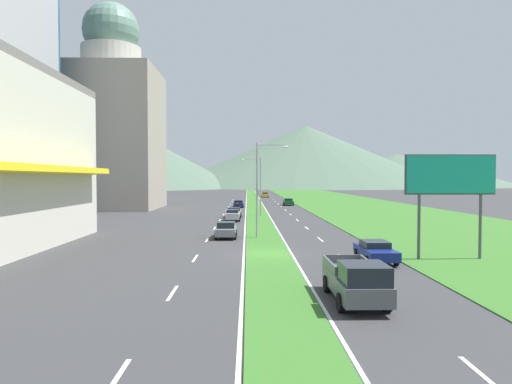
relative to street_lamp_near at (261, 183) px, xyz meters
name	(u,v)px	position (x,y,z in m)	size (l,w,h in m)	color
ground_plane	(268,254)	(0.27, -8.82, -5.08)	(600.00, 600.00, 0.00)	#38383A
grass_median	(255,205)	(0.27, 51.18, -5.05)	(3.20, 240.00, 0.06)	#387028
grass_verge_right	(353,205)	(20.87, 51.18, -5.05)	(24.00, 240.00, 0.06)	#387028
lane_dash_left_0	(115,380)	(-4.83, -28.82, -5.07)	(0.16, 2.80, 0.01)	silver
lane_dash_left_1	(172,293)	(-4.83, -19.59, -5.07)	(0.16, 2.80, 0.01)	silver
lane_dash_left_2	(195,258)	(-4.83, -10.36, -5.07)	(0.16, 2.80, 0.01)	silver
lane_dash_left_3	(207,240)	(-4.83, -1.13, -5.07)	(0.16, 2.80, 0.01)	silver
lane_dash_left_4	(215,228)	(-4.83, 8.10, -5.07)	(0.16, 2.80, 0.01)	silver
lane_dash_left_5	(220,220)	(-4.83, 17.33, -5.07)	(0.16, 2.80, 0.01)	silver
lane_dash_left_6	(224,214)	(-4.83, 26.56, -5.07)	(0.16, 2.80, 0.01)	silver
lane_dash_left_7	(227,210)	(-4.83, 35.79, -5.07)	(0.16, 2.80, 0.01)	silver
lane_dash_left_8	(229,207)	(-4.83, 45.02, -5.07)	(0.16, 2.80, 0.01)	silver
lane_dash_left_9	(231,204)	(-4.83, 54.25, -5.07)	(0.16, 2.80, 0.01)	silver
lane_dash_left_10	(232,202)	(-4.83, 63.48, -5.07)	(0.16, 2.80, 0.01)	silver
lane_dash_left_11	(233,200)	(-4.83, 72.71, -5.07)	(0.16, 2.80, 0.01)	silver
lane_dash_right_0	(484,377)	(5.37, -28.82, -5.07)	(0.16, 2.80, 0.01)	silver
lane_dash_right_1	(383,292)	(5.37, -19.59, -5.07)	(0.16, 2.80, 0.01)	silver
lane_dash_right_2	(342,258)	(5.37, -10.36, -5.07)	(0.16, 2.80, 0.01)	silver
lane_dash_right_3	(320,239)	(5.37, -1.13, -5.07)	(0.16, 2.80, 0.01)	silver
lane_dash_right_4	(307,228)	(5.37, 8.10, -5.07)	(0.16, 2.80, 0.01)	silver
lane_dash_right_5	(297,220)	(5.37, 17.33, -5.07)	(0.16, 2.80, 0.01)	silver
lane_dash_right_6	(291,214)	(5.37, 26.56, -5.07)	(0.16, 2.80, 0.01)	silver
lane_dash_right_7	(285,210)	(5.37, 35.79, -5.07)	(0.16, 2.80, 0.01)	silver
lane_dash_right_8	(281,207)	(5.37, 45.02, -5.07)	(0.16, 2.80, 0.01)	silver
lane_dash_right_9	(278,204)	(5.37, 54.25, -5.07)	(0.16, 2.80, 0.01)	silver
lane_dash_right_10	(275,202)	(5.37, 63.48, -5.07)	(0.16, 2.80, 0.01)	silver
lane_dash_right_11	(273,200)	(5.37, 72.71, -5.07)	(0.16, 2.80, 0.01)	silver
edge_line_median_left	(246,205)	(-1.48, 51.18, -5.07)	(0.16, 240.00, 0.01)	silver
edge_line_median_right	(263,205)	(2.02, 51.18, -5.07)	(0.16, 240.00, 0.01)	silver
domed_building	(112,122)	(-25.85, 40.66, 10.61)	(16.65, 16.65, 37.17)	#9E9384
midrise_colored	(130,149)	(-32.89, 79.86, 8.29)	(12.21, 12.21, 26.74)	#B7B2A8
hill_far_left	(114,155)	(-77.17, 213.96, 13.90)	(144.28, 144.28, 37.95)	#516B56
hill_far_center	(306,156)	(37.65, 254.56, 15.17)	(184.01, 184.01, 40.48)	#516B56
hill_far_right	(396,170)	(103.43, 269.44, 6.20)	(161.13, 161.13, 22.55)	#516B56
street_lamp_near	(261,183)	(0.00, 0.00, 0.00)	(2.99, 0.28, 8.76)	#99999E
street_lamp_mid	(258,182)	(0.38, 23.80, -0.14)	(2.90, 0.33, 8.50)	#99999E
billboard_roadside	(451,179)	(12.49, -11.19, 0.39)	(6.20, 0.28, 7.14)	#4C4C51
car_0	(226,230)	(-3.20, 0.08, -4.32)	(1.96, 4.12, 1.50)	slate
car_1	(265,195)	(3.89, 87.66, -4.34)	(2.01, 4.64, 1.41)	yellow
car_2	(234,212)	(-3.10, 21.50, -4.35)	(2.04, 4.13, 1.38)	slate
car_3	(239,204)	(-2.89, 43.14, -4.36)	(1.93, 4.54, 1.37)	navy
car_4	(233,215)	(-3.12, 16.38, -4.30)	(1.91, 4.03, 1.49)	#B2B2B7
car_5	(288,202)	(7.13, 49.40, -4.35)	(1.97, 4.63, 1.41)	#0C5128
car_6	(375,251)	(7.29, -11.67, -4.36)	(2.04, 4.59, 1.35)	navy
pickup_truck_0	(356,281)	(3.60, -21.48, -4.09)	(2.18, 5.40, 2.00)	#515459
motorcycle_rider	(237,209)	(-2.75, 27.07, -4.33)	(0.36, 2.00, 1.80)	black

